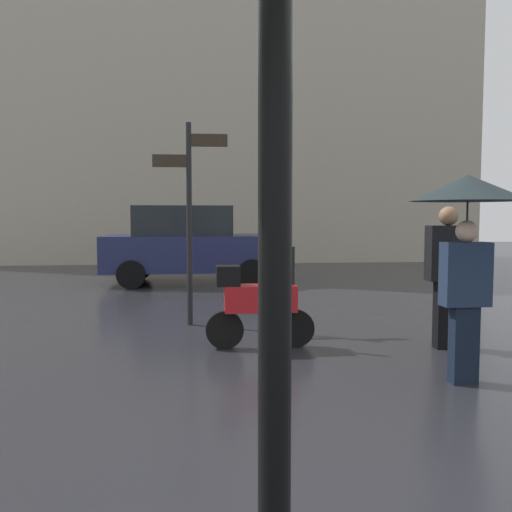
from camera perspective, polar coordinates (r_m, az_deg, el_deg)
name	(u,v)px	position (r m, az deg, el deg)	size (l,w,h in m)	color
pedestrian_with_umbrella	(467,214)	(5.57, 20.98, 4.11)	(1.09, 1.09, 1.99)	black
pedestrian_with_bag	(448,268)	(7.04, 19.24, -1.22)	(0.53, 0.24, 1.72)	black
parked_scooter	(257,303)	(6.71, 0.07, -4.87)	(1.33, 0.32, 1.23)	black
parked_car_left	(190,244)	(13.21, -6.85, 1.24)	(4.11, 2.03, 1.84)	#1E234C
street_signpost	(190,203)	(8.10, -6.88, 5.43)	(1.08, 0.08, 2.95)	black
building_block	(211,14)	(21.08, -4.68, 23.63)	(18.58, 2.96, 17.25)	#B2A893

